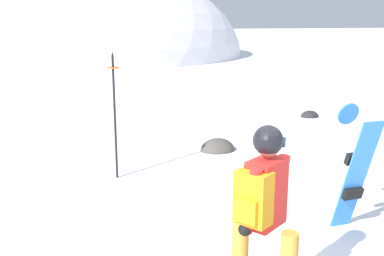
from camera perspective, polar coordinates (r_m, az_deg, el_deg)
name	(u,v)px	position (r m, az deg, el deg)	size (l,w,h in m)	color
ridge_peak_main	(45,56)	(36.75, -17.92, 8.62)	(30.11, 27.10, 14.88)	white
snowboarder_main	(263,218)	(3.95, 8.89, -11.07)	(1.12, 1.60, 1.71)	black
spare_snowboard	(354,170)	(5.80, 19.66, -4.93)	(0.28, 0.53, 1.59)	blue
piste_marker_near	(115,108)	(7.42, -9.67, 2.54)	(0.20, 0.20, 2.08)	black
rock_mid	(310,117)	(12.80, 14.51, 1.36)	(0.49, 0.42, 0.35)	#282628
rock_small	(218,150)	(9.20, 3.23, -2.81)	(0.70, 0.60, 0.49)	#4C4742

